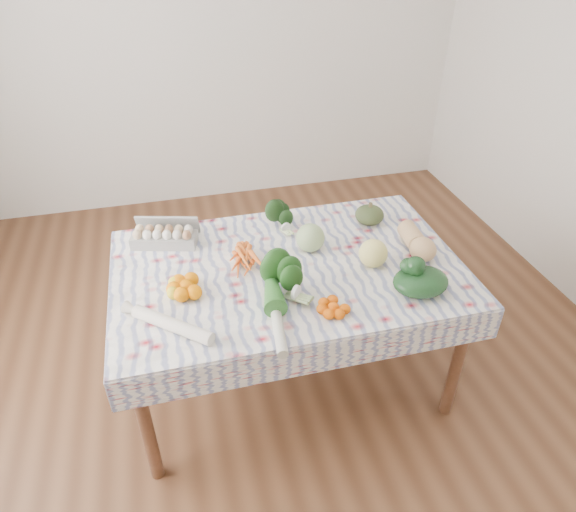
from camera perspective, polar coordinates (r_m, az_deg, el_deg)
The scene contains 17 objects.
ground at distance 2.98m, azimuth 0.00°, elevation -13.05°, with size 4.50×4.50×0.00m, color #55321D.
wall_back at distance 4.29m, azimuth -8.12°, elevation 23.71°, with size 4.00×0.04×2.80m, color white.
dining_table at distance 2.52m, azimuth 0.00°, elevation -2.65°, with size 1.60×1.00×0.75m.
tablecloth at distance 2.47m, azimuth 0.00°, elevation -1.22°, with size 1.66×1.06×0.01m, color white.
egg_carton at distance 2.67m, azimuth -13.61°, elevation 2.00°, with size 0.32×0.13×0.09m, color #999995.
carrot_bunch at distance 2.49m, azimuth -4.85°, elevation -0.28°, with size 0.23×0.21×0.04m, color orange.
kale_bunch at distance 2.71m, azimuth -0.57°, elevation 4.10°, with size 0.14×0.12×0.12m, color #173312.
kabocha_squash at distance 2.81m, azimuth 9.04°, elevation 4.54°, with size 0.16×0.16×0.10m, color #3A4824.
cabbage at distance 2.54m, azimuth 2.49°, elevation 2.04°, with size 0.14×0.14×0.14m, color #96B474.
butternut_squash at distance 2.62m, azimuth 14.15°, elevation 1.74°, with size 0.13×0.28×0.13m, color tan.
orange_cluster at distance 2.32m, azimuth -11.21°, elevation -3.35°, with size 0.22×0.22×0.07m, color orange.
broccoli at distance 2.24m, azimuth -0.34°, elevation -3.28°, with size 0.17×0.17×0.12m, color #1C4A16.
mandarin_cluster at distance 2.20m, azimuth 5.06°, elevation -5.63°, with size 0.17×0.17×0.05m, color #E35804.
grapefruit at distance 2.46m, azimuth 9.44°, elevation 0.29°, with size 0.14×0.14×0.14m, color #F2E473.
spinach_bag at distance 2.35m, azimuth 14.53°, elevation -2.77°, with size 0.25×0.20×0.11m, color black.
daikon at distance 2.15m, azimuth -12.72°, elevation -7.47°, with size 0.06×0.06×0.40m, color white.
leek at distance 2.15m, azimuth -1.31°, elevation -6.63°, with size 0.05×0.05×0.45m, color beige.
Camera 1 is at (-0.49, -1.93, 2.21)m, focal length 32.00 mm.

